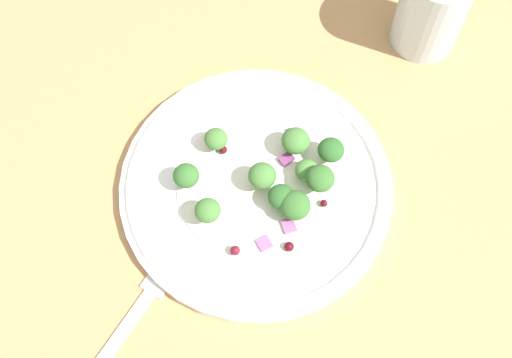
# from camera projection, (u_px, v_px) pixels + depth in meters

# --- Properties ---
(ground_plane) EXTENTS (1.80, 1.80, 0.02)m
(ground_plane) POSITION_uv_depth(u_px,v_px,m) (256.00, 217.00, 0.67)
(ground_plane) COLOR tan
(plate) EXTENTS (0.27, 0.27, 0.02)m
(plate) POSITION_uv_depth(u_px,v_px,m) (256.00, 187.00, 0.67)
(plate) COLOR white
(plate) RESTS_ON ground_plane
(dressing_pool) EXTENTS (0.16, 0.16, 0.00)m
(dressing_pool) POSITION_uv_depth(u_px,v_px,m) (256.00, 185.00, 0.66)
(dressing_pool) COLOR white
(dressing_pool) RESTS_ON plate
(broccoli_floret_0) EXTENTS (0.03, 0.03, 0.03)m
(broccoli_floret_0) POSITION_uv_depth(u_px,v_px,m) (331.00, 150.00, 0.66)
(broccoli_floret_0) COLOR #ADD18E
(broccoli_floret_0) RESTS_ON plate
(broccoli_floret_1) EXTENTS (0.02, 0.02, 0.02)m
(broccoli_floret_1) POSITION_uv_depth(u_px,v_px,m) (307.00, 171.00, 0.66)
(broccoli_floret_1) COLOR #8EB77A
(broccoli_floret_1) RESTS_ON plate
(broccoli_floret_2) EXTENTS (0.03, 0.03, 0.03)m
(broccoli_floret_2) POSITION_uv_depth(u_px,v_px,m) (295.00, 206.00, 0.64)
(broccoli_floret_2) COLOR #ADD18E
(broccoli_floret_2) RESTS_ON plate
(broccoli_floret_3) EXTENTS (0.02, 0.02, 0.03)m
(broccoli_floret_3) POSITION_uv_depth(u_px,v_px,m) (208.00, 212.00, 0.63)
(broccoli_floret_3) COLOR #9EC684
(broccoli_floret_3) RESTS_ON plate
(broccoli_floret_4) EXTENTS (0.03, 0.03, 0.03)m
(broccoli_floret_4) POSITION_uv_depth(u_px,v_px,m) (296.00, 141.00, 0.66)
(broccoli_floret_4) COLOR #8EB77A
(broccoli_floret_4) RESTS_ON plate
(broccoli_floret_5) EXTENTS (0.02, 0.02, 0.02)m
(broccoli_floret_5) POSITION_uv_depth(u_px,v_px,m) (216.00, 139.00, 0.67)
(broccoli_floret_5) COLOR #8EB77A
(broccoli_floret_5) RESTS_ON plate
(broccoli_floret_6) EXTENTS (0.03, 0.03, 0.03)m
(broccoli_floret_6) POSITION_uv_depth(u_px,v_px,m) (320.00, 179.00, 0.64)
(broccoli_floret_6) COLOR #9EC684
(broccoli_floret_6) RESTS_ON plate
(broccoli_floret_7) EXTENTS (0.03, 0.03, 0.03)m
(broccoli_floret_7) POSITION_uv_depth(u_px,v_px,m) (262.00, 176.00, 0.64)
(broccoli_floret_7) COLOR #8EB77A
(broccoli_floret_7) RESTS_ON plate
(broccoli_floret_8) EXTENTS (0.03, 0.03, 0.03)m
(broccoli_floret_8) POSITION_uv_depth(u_px,v_px,m) (280.00, 193.00, 0.64)
(broccoli_floret_8) COLOR #8EB77A
(broccoli_floret_8) RESTS_ON plate
(broccoli_floret_9) EXTENTS (0.03, 0.03, 0.03)m
(broccoli_floret_9) POSITION_uv_depth(u_px,v_px,m) (186.00, 176.00, 0.65)
(broccoli_floret_9) COLOR #9EC684
(broccoli_floret_9) RESTS_ON plate
(cranberry_0) EXTENTS (0.01, 0.01, 0.01)m
(cranberry_0) POSITION_uv_depth(u_px,v_px,m) (235.00, 250.00, 0.63)
(cranberry_0) COLOR maroon
(cranberry_0) RESTS_ON plate
(cranberry_1) EXTENTS (0.01, 0.01, 0.01)m
(cranberry_1) POSITION_uv_depth(u_px,v_px,m) (289.00, 247.00, 0.63)
(cranberry_1) COLOR #4C0A14
(cranberry_1) RESTS_ON plate
(cranberry_2) EXTENTS (0.01, 0.01, 0.01)m
(cranberry_2) POSITION_uv_depth(u_px,v_px,m) (290.00, 131.00, 0.68)
(cranberry_2) COLOR #4C0A14
(cranberry_2) RESTS_ON plate
(cranberry_3) EXTENTS (0.01, 0.01, 0.01)m
(cranberry_3) POSITION_uv_depth(u_px,v_px,m) (311.00, 165.00, 0.67)
(cranberry_3) COLOR maroon
(cranberry_3) RESTS_ON plate
(cranberry_4) EXTENTS (0.01, 0.01, 0.01)m
(cranberry_4) POSITION_uv_depth(u_px,v_px,m) (223.00, 150.00, 0.67)
(cranberry_4) COLOR #4C0A14
(cranberry_4) RESTS_ON plate
(cranberry_5) EXTENTS (0.01, 0.01, 0.01)m
(cranberry_5) POSITION_uv_depth(u_px,v_px,m) (324.00, 203.00, 0.65)
(cranberry_5) COLOR #4C0A14
(cranberry_5) RESTS_ON plate
(onion_bit_0) EXTENTS (0.01, 0.01, 0.00)m
(onion_bit_0) POSITION_uv_depth(u_px,v_px,m) (290.00, 145.00, 0.68)
(onion_bit_0) COLOR #A35B93
(onion_bit_0) RESTS_ON plate
(onion_bit_1) EXTENTS (0.02, 0.02, 0.01)m
(onion_bit_1) POSITION_uv_depth(u_px,v_px,m) (286.00, 159.00, 0.67)
(onion_bit_1) COLOR #843D75
(onion_bit_1) RESTS_ON plate
(onion_bit_2) EXTENTS (0.02, 0.02, 0.00)m
(onion_bit_2) POSITION_uv_depth(u_px,v_px,m) (267.00, 243.00, 0.64)
(onion_bit_2) COLOR #A35B93
(onion_bit_2) RESTS_ON plate
(onion_bit_3) EXTENTS (0.01, 0.01, 0.00)m
(onion_bit_3) POSITION_uv_depth(u_px,v_px,m) (289.00, 226.00, 0.64)
(onion_bit_3) COLOR #A35B93
(onion_bit_3) RESTS_ON plate
(fork) EXTENTS (0.15, 0.14, 0.01)m
(fork) POSITION_uv_depth(u_px,v_px,m) (121.00, 334.00, 0.61)
(fork) COLOR silver
(fork) RESTS_ON ground_plane
(water_glass) EXTENTS (0.07, 0.07, 0.10)m
(water_glass) POSITION_uv_depth(u_px,v_px,m) (432.00, 8.00, 0.71)
(water_glass) COLOR silver
(water_glass) RESTS_ON ground_plane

